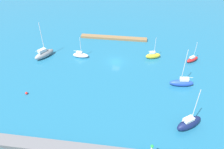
% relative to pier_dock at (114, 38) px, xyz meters
% --- Properties ---
extents(water, '(160.00, 160.00, 0.00)m').
position_rel_pier_dock_xyz_m(water, '(-2.66, 15.24, -0.40)').
color(water, '#1E668C').
rests_on(water, ground).
extents(pier_dock, '(24.72, 2.23, 0.80)m').
position_rel_pier_dock_xyz_m(pier_dock, '(0.00, 0.00, 0.00)').
color(pier_dock, olive).
rests_on(pier_dock, ground).
extents(sailboat_gray_outer_mooring, '(5.66, 7.16, 11.89)m').
position_rel_pier_dock_xyz_m(sailboat_gray_outer_mooring, '(20.70, 15.75, 0.91)').
color(sailboat_gray_outer_mooring, gray).
rests_on(sailboat_gray_outer_mooring, water).
extents(sailboat_blue_center_basin, '(6.63, 2.45, 11.41)m').
position_rel_pier_dock_xyz_m(sailboat_blue_center_basin, '(-21.88, 24.59, 0.71)').
color(sailboat_blue_center_basin, '#2347B2').
rests_on(sailboat_blue_center_basin, water).
extents(sailboat_navy_lone_south, '(6.67, 5.69, 10.83)m').
position_rel_pier_dock_xyz_m(sailboat_navy_lone_south, '(-21.74, 39.08, 0.96)').
color(sailboat_navy_lone_south, '#141E4C').
rests_on(sailboat_navy_lone_south, water).
extents(sailboat_white_far_north, '(5.19, 2.01, 7.23)m').
position_rel_pier_dock_xyz_m(sailboat_white_far_north, '(9.02, 14.18, 0.46)').
color(sailboat_white_far_north, white).
rests_on(sailboat_white_far_north, water).
extents(sailboat_yellow_inner_mooring, '(5.13, 2.95, 7.54)m').
position_rel_pier_dock_xyz_m(sailboat_yellow_inner_mooring, '(-14.33, 11.65, 0.67)').
color(sailboat_yellow_inner_mooring, yellow).
rests_on(sailboat_yellow_inner_mooring, water).
extents(sailboat_red_off_beacon, '(4.60, 4.18, 6.84)m').
position_rel_pier_dock_xyz_m(sailboat_red_off_beacon, '(-26.70, 11.80, 0.41)').
color(sailboat_red_off_beacon, red).
rests_on(sailboat_red_off_beacon, water).
extents(mooring_buoy_red, '(0.67, 0.67, 0.67)m').
position_rel_pier_dock_xyz_m(mooring_buoy_red, '(18.63, 33.59, -0.06)').
color(mooring_buoy_red, red).
rests_on(mooring_buoy_red, water).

